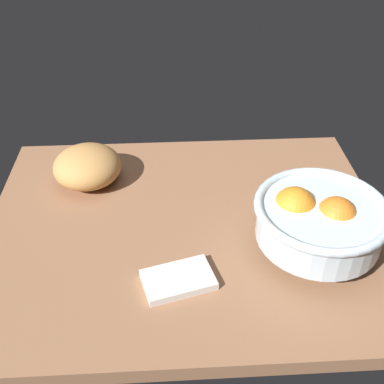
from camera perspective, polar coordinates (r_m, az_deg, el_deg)
The scene contains 4 objects.
ground_plane at distance 92.47cm, azimuth -0.64°, elevation -4.66°, with size 77.30×61.98×3.00cm, color #8D6043.
fruit_bowl at distance 85.11cm, azimuth 15.10°, elevation -3.18°, with size 23.46×23.46×11.68cm.
bread_loaf at distance 102.76cm, azimuth -12.57°, elevation 3.07°, with size 14.47×14.45×8.05cm, color #C0884A.
napkin_folded at distance 80.34cm, azimuth -1.67°, elevation -10.59°, with size 11.75×7.37×1.43cm, color silver.
Camera 1 is at (-2.94, -68.81, 60.20)cm, focal length 43.95 mm.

